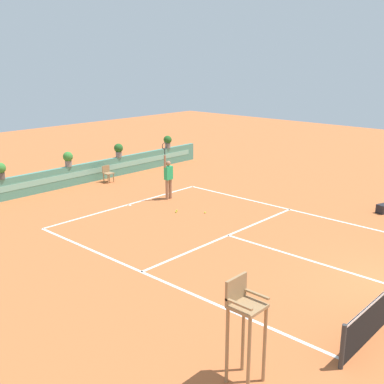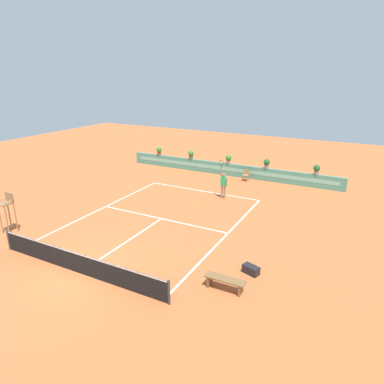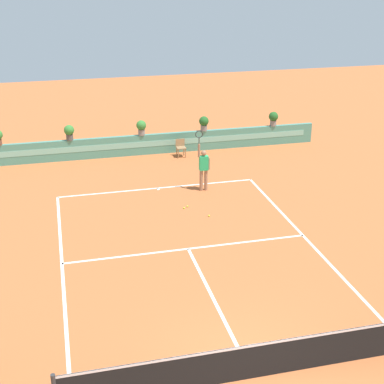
{
  "view_description": "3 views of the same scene",
  "coord_description": "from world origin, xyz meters",
  "px_view_note": "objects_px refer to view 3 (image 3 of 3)",
  "views": [
    {
      "loc": [
        -12.63,
        -3.44,
        6.07
      ],
      "look_at": [
        0.73,
        8.81,
        1.0
      ],
      "focal_mm": 44.73,
      "sensor_mm": 36.0,
      "label": 1
    },
    {
      "loc": [
        9.98,
        -8.84,
        7.94
      ],
      "look_at": [
        0.73,
        8.81,
        1.0
      ],
      "focal_mm": 32.12,
      "sensor_mm": 36.0,
      "label": 2
    },
    {
      "loc": [
        -3.83,
        -9.64,
        8.93
      ],
      "look_at": [
        0.73,
        8.81,
        1.0
      ],
      "focal_mm": 52.59,
      "sensor_mm": 36.0,
      "label": 3
    }
  ],
  "objects_px": {
    "ball_kid_chair": "(181,147)",
    "tennis_player": "(204,166)",
    "potted_plant_centre": "(141,127)",
    "potted_plant_far_right": "(273,118)",
    "tennis_ball_mid_court": "(184,208)",
    "tennis_ball_by_sideline": "(187,206)",
    "tennis_ball_near_baseline": "(209,216)",
    "potted_plant_right": "(204,122)",
    "potted_plant_left": "(69,132)"
  },
  "relations": [
    {
      "from": "ball_kid_chair",
      "to": "tennis_player",
      "type": "distance_m",
      "value": 4.47
    },
    {
      "from": "potted_plant_centre",
      "to": "potted_plant_far_right",
      "type": "relative_size",
      "value": 1.0
    },
    {
      "from": "tennis_ball_mid_court",
      "to": "tennis_ball_by_sideline",
      "type": "xyz_separation_m",
      "value": [
        0.16,
        0.12,
        0.0
      ]
    },
    {
      "from": "tennis_ball_near_baseline",
      "to": "tennis_ball_by_sideline",
      "type": "xyz_separation_m",
      "value": [
        -0.59,
        1.03,
        0.0
      ]
    },
    {
      "from": "potted_plant_far_right",
      "to": "tennis_player",
      "type": "bearing_deg",
      "value": -134.42
    },
    {
      "from": "tennis_ball_near_baseline",
      "to": "ball_kid_chair",
      "type": "bearing_deg",
      "value": 85.87
    },
    {
      "from": "tennis_ball_by_sideline",
      "to": "potted_plant_right",
      "type": "relative_size",
      "value": 0.09
    },
    {
      "from": "tennis_player",
      "to": "tennis_ball_mid_court",
      "type": "distance_m",
      "value": 2.28
    },
    {
      "from": "tennis_player",
      "to": "tennis_ball_by_sideline",
      "type": "distance_m",
      "value": 2.11
    },
    {
      "from": "ball_kid_chair",
      "to": "potted_plant_centre",
      "type": "xyz_separation_m",
      "value": [
        -1.78,
        0.73,
        0.93
      ]
    },
    {
      "from": "potted_plant_left",
      "to": "potted_plant_far_right",
      "type": "height_order",
      "value": "same"
    },
    {
      "from": "tennis_ball_mid_court",
      "to": "tennis_ball_by_sideline",
      "type": "relative_size",
      "value": 1.0
    },
    {
      "from": "potted_plant_right",
      "to": "potted_plant_left",
      "type": "distance_m",
      "value": 6.54
    },
    {
      "from": "tennis_ball_near_baseline",
      "to": "tennis_ball_by_sideline",
      "type": "bearing_deg",
      "value": 119.62
    },
    {
      "from": "potted_plant_right",
      "to": "potted_plant_far_right",
      "type": "bearing_deg",
      "value": 0.0
    },
    {
      "from": "tennis_ball_near_baseline",
      "to": "potted_plant_left",
      "type": "relative_size",
      "value": 0.09
    },
    {
      "from": "potted_plant_right",
      "to": "tennis_player",
      "type": "bearing_deg",
      "value": -105.1
    },
    {
      "from": "ball_kid_chair",
      "to": "potted_plant_right",
      "type": "height_order",
      "value": "potted_plant_right"
    },
    {
      "from": "tennis_ball_by_sideline",
      "to": "potted_plant_left",
      "type": "height_order",
      "value": "potted_plant_left"
    },
    {
      "from": "tennis_ball_by_sideline",
      "to": "potted_plant_centre",
      "type": "xyz_separation_m",
      "value": [
        -0.69,
        6.69,
        1.38
      ]
    },
    {
      "from": "tennis_player",
      "to": "potted_plant_far_right",
      "type": "height_order",
      "value": "tennis_player"
    },
    {
      "from": "tennis_ball_by_sideline",
      "to": "potted_plant_left",
      "type": "xyz_separation_m",
      "value": [
        -4.11,
        6.69,
        1.38
      ]
    },
    {
      "from": "tennis_ball_mid_court",
      "to": "potted_plant_far_right",
      "type": "height_order",
      "value": "potted_plant_far_right"
    },
    {
      "from": "potted_plant_centre",
      "to": "ball_kid_chair",
      "type": "bearing_deg",
      "value": -22.36
    },
    {
      "from": "tennis_ball_near_baseline",
      "to": "potted_plant_centre",
      "type": "height_order",
      "value": "potted_plant_centre"
    },
    {
      "from": "tennis_player",
      "to": "potted_plant_right",
      "type": "relative_size",
      "value": 3.57
    },
    {
      "from": "potted_plant_far_right",
      "to": "tennis_ball_near_baseline",
      "type": "bearing_deg",
      "value": -125.57
    },
    {
      "from": "tennis_ball_by_sideline",
      "to": "potted_plant_right",
      "type": "distance_m",
      "value": 7.26
    },
    {
      "from": "tennis_player",
      "to": "potted_plant_far_right",
      "type": "xyz_separation_m",
      "value": [
        5.06,
        5.17,
        0.36
      ]
    },
    {
      "from": "tennis_ball_near_baseline",
      "to": "potted_plant_centre",
      "type": "xyz_separation_m",
      "value": [
        -1.27,
        7.72,
        1.38
      ]
    },
    {
      "from": "potted_plant_right",
      "to": "potted_plant_far_right",
      "type": "distance_m",
      "value": 3.67
    },
    {
      "from": "tennis_player",
      "to": "tennis_ball_mid_court",
      "type": "xyz_separation_m",
      "value": [
        -1.21,
        -1.64,
        -1.02
      ]
    },
    {
      "from": "tennis_ball_mid_court",
      "to": "potted_plant_left",
      "type": "bearing_deg",
      "value": 120.07
    },
    {
      "from": "tennis_ball_near_baseline",
      "to": "potted_plant_far_right",
      "type": "xyz_separation_m",
      "value": [
        5.52,
        7.72,
        1.38
      ]
    },
    {
      "from": "tennis_player",
      "to": "tennis_ball_mid_court",
      "type": "relative_size",
      "value": 38.01
    },
    {
      "from": "ball_kid_chair",
      "to": "potted_plant_centre",
      "type": "height_order",
      "value": "potted_plant_centre"
    },
    {
      "from": "potted_plant_left",
      "to": "tennis_player",
      "type": "bearing_deg",
      "value": -45.09
    },
    {
      "from": "potted_plant_centre",
      "to": "potted_plant_left",
      "type": "height_order",
      "value": "same"
    },
    {
      "from": "ball_kid_chair",
      "to": "potted_plant_far_right",
      "type": "bearing_deg",
      "value": 8.3
    },
    {
      "from": "tennis_ball_mid_court",
      "to": "ball_kid_chair",
      "type": "bearing_deg",
      "value": 78.33
    },
    {
      "from": "tennis_ball_near_baseline",
      "to": "tennis_player",
      "type": "bearing_deg",
      "value": 79.81
    },
    {
      "from": "potted_plant_left",
      "to": "potted_plant_far_right",
      "type": "distance_m",
      "value": 10.21
    },
    {
      "from": "potted_plant_centre",
      "to": "potted_plant_far_right",
      "type": "xyz_separation_m",
      "value": [
        6.8,
        0.0,
        0.0
      ]
    },
    {
      "from": "tennis_ball_mid_court",
      "to": "potted_plant_centre",
      "type": "relative_size",
      "value": 0.09
    },
    {
      "from": "tennis_ball_mid_court",
      "to": "potted_plant_right",
      "type": "xyz_separation_m",
      "value": [
        2.6,
        6.81,
        1.38
      ]
    },
    {
      "from": "potted_plant_centre",
      "to": "potted_plant_left",
      "type": "xyz_separation_m",
      "value": [
        -3.42,
        0.0,
        0.0
      ]
    },
    {
      "from": "tennis_ball_near_baseline",
      "to": "potted_plant_far_right",
      "type": "bearing_deg",
      "value": 54.43
    },
    {
      "from": "tennis_player",
      "to": "potted_plant_right",
      "type": "height_order",
      "value": "tennis_player"
    },
    {
      "from": "ball_kid_chair",
      "to": "tennis_ball_mid_court",
      "type": "xyz_separation_m",
      "value": [
        -1.25,
        -6.08,
        -0.44
      ]
    },
    {
      "from": "tennis_player",
      "to": "tennis_ball_mid_court",
      "type": "height_order",
      "value": "tennis_player"
    }
  ]
}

